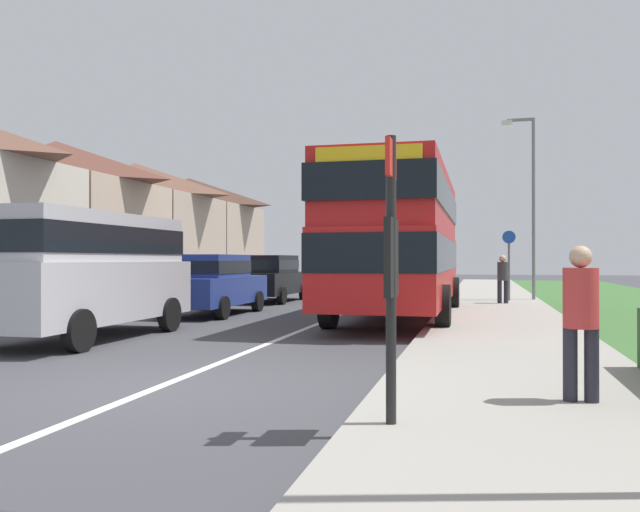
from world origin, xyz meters
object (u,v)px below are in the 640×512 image
pedestrian_walking_away (503,277)px  street_lamp_mid (530,195)px  pedestrian_at_stop (581,316)px  cycle_route_sign (509,262)px  parked_car_black (270,276)px  bus_stop_sign (391,259)px  parked_van_silver (85,265)px  double_decker_bus (400,236)px  parked_car_blue (211,282)px

pedestrian_walking_away → street_lamp_mid: street_lamp_mid is taller
pedestrian_at_stop → cycle_route_sign: size_ratio=0.66×
parked_car_black → bus_stop_sign: size_ratio=1.71×
parked_van_silver → street_lamp_mid: 16.06m
double_decker_bus → parked_car_black: 7.90m
cycle_route_sign → pedestrian_walking_away: bearing=-100.0°
cycle_route_sign → street_lamp_mid: (0.76, 0.89, 2.38)m
street_lamp_mid → bus_stop_sign: bearing=-97.6°
bus_stop_sign → cycle_route_sign: 17.66m
parked_car_blue → parked_car_black: (-0.19, 5.66, 0.01)m
parked_van_silver → parked_car_blue: 5.70m
cycle_route_sign → bus_stop_sign: bearing=-95.5°
parked_car_blue → pedestrian_at_stop: bearing=-50.1°
bus_stop_sign → parked_car_black: bearing=111.7°
bus_stop_sign → parked_car_blue: bearing=120.2°
double_decker_bus → bus_stop_sign: bearing=-83.5°
pedestrian_at_stop → street_lamp_mid: (0.75, 17.16, 2.83)m
parked_van_silver → parked_car_blue: size_ratio=1.20×
street_lamp_mid → parked_car_blue: bearing=-140.5°
parked_van_silver → pedestrian_at_stop: parked_van_silver is taller
parked_car_blue → bus_stop_sign: bearing=-59.8°
bus_stop_sign → street_lamp_mid: size_ratio=0.40×
parked_car_black → street_lamp_mid: (9.12, 1.69, 2.89)m
parked_car_blue → pedestrian_walking_away: pedestrian_walking_away is taller
pedestrian_at_stop → double_decker_bus: bearing=106.9°
pedestrian_at_stop → bus_stop_sign: 2.23m
bus_stop_sign → cycle_route_sign: size_ratio=1.03×
parked_car_black → cycle_route_sign: 8.42m
pedestrian_at_stop → pedestrian_walking_away: same height
parked_car_blue → parked_car_black: parked_car_black is taller
pedestrian_at_stop → bus_stop_sign: bearing=-142.8°
parked_car_blue → parked_van_silver: bearing=-91.5°
parked_car_blue → pedestrian_at_stop: 12.78m
pedestrian_walking_away → double_decker_bus: bearing=-118.5°
double_decker_bus → pedestrian_at_stop: size_ratio=5.88×
double_decker_bus → street_lamp_mid: street_lamp_mid is taller
pedestrian_at_stop → cycle_route_sign: cycle_route_sign is taller
pedestrian_at_stop → street_lamp_mid: size_ratio=0.26×
parked_car_blue → street_lamp_mid: (8.94, 7.36, 2.89)m
pedestrian_walking_away → bus_stop_sign: 16.21m
parked_car_black → pedestrian_walking_away: parked_car_black is taller
bus_stop_sign → street_lamp_mid: street_lamp_mid is taller
pedestrian_at_stop → pedestrian_walking_away: size_ratio=1.00×
parked_car_blue → cycle_route_sign: cycle_route_sign is taller
parked_car_black → cycle_route_sign: cycle_route_sign is taller
double_decker_bus → pedestrian_walking_away: bearing=61.5°
parked_van_silver → parked_car_black: bearing=90.2°
double_decker_bus → parked_car_blue: double_decker_bus is taller
parked_van_silver → street_lamp_mid: size_ratio=0.79×
parked_van_silver → double_decker_bus: bearing=46.8°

